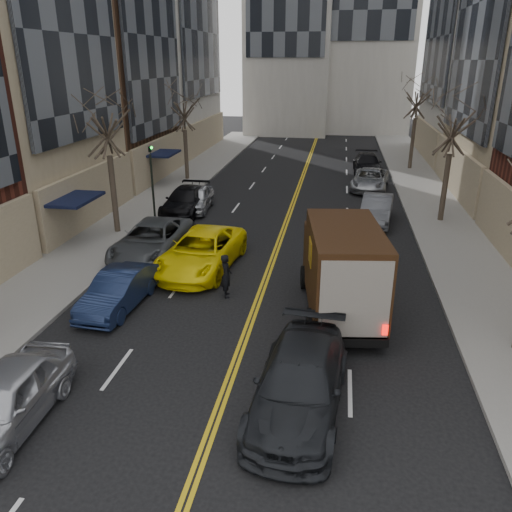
# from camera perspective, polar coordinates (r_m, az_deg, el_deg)

# --- Properties ---
(sidewalk_left) EXTENTS (4.00, 66.00, 0.15)m
(sidewalk_left) POSITION_cam_1_polar(r_m,az_deg,el_deg) (34.31, -11.07, 6.43)
(sidewalk_left) COLOR slate
(sidewalk_left) RESTS_ON ground
(sidewalk_right) EXTENTS (4.00, 66.00, 0.15)m
(sidewalk_right) POSITION_cam_1_polar(r_m,az_deg,el_deg) (32.82, 20.05, 4.82)
(sidewalk_right) COLOR slate
(sidewalk_right) RESTS_ON ground
(tree_lf_mid) EXTENTS (3.20, 3.20, 8.91)m
(tree_lf_mid) POSITION_cam_1_polar(r_m,az_deg,el_deg) (26.76, -16.94, 15.96)
(tree_lf_mid) COLOR #382D23
(tree_lf_mid) RESTS_ON sidewalk_left
(tree_lf_far) EXTENTS (3.20, 3.20, 8.12)m
(tree_lf_far) POSITION_cam_1_polar(r_m,az_deg,el_deg) (38.89, -8.30, 17.25)
(tree_lf_far) COLOR #382D23
(tree_lf_far) RESTS_ON sidewalk_left
(tree_rt_mid) EXTENTS (3.20, 3.20, 8.32)m
(tree_rt_mid) POSITION_cam_1_polar(r_m,az_deg,el_deg) (29.75, 21.83, 15.02)
(tree_rt_mid) COLOR #382D23
(tree_rt_mid) RESTS_ON sidewalk_right
(tree_rt_far) EXTENTS (3.20, 3.20, 9.11)m
(tree_rt_far) POSITION_cam_1_polar(r_m,az_deg,el_deg) (44.48, 18.09, 17.91)
(tree_rt_far) COLOR #382D23
(tree_rt_far) RESTS_ON sidewalk_right
(traffic_signal) EXTENTS (0.29, 0.26, 4.70)m
(traffic_signal) POSITION_cam_1_polar(r_m,az_deg,el_deg) (28.57, -11.82, 9.03)
(traffic_signal) COLOR black
(traffic_signal) RESTS_ON sidewalk_left
(ups_truck) EXTENTS (3.23, 6.56, 3.45)m
(ups_truck) POSITION_cam_1_polar(r_m,az_deg,el_deg) (18.30, 9.75, -1.45)
(ups_truck) COLOR black
(ups_truck) RESTS_ON ground
(observer_sedan) EXTENTS (2.71, 5.76, 1.62)m
(observer_sedan) POSITION_cam_1_polar(r_m,az_deg,el_deg) (13.68, 5.02, -14.23)
(observer_sedan) COLOR black
(observer_sedan) RESTS_ON ground
(taxi) EXTENTS (3.31, 6.25, 1.67)m
(taxi) POSITION_cam_1_polar(r_m,az_deg,el_deg) (22.31, -6.25, 0.53)
(taxi) COLOR #FFE70A
(taxi) RESTS_ON ground
(pedestrian) EXTENTS (0.61, 0.75, 1.77)m
(pedestrian) POSITION_cam_1_polar(r_m,az_deg,el_deg) (19.62, -3.42, -2.26)
(pedestrian) COLOR black
(pedestrian) RESTS_ON ground
(parked_lf_a) EXTENTS (1.99, 4.71, 1.59)m
(parked_lf_a) POSITION_cam_1_polar(r_m,az_deg,el_deg) (14.53, -26.80, -14.50)
(parked_lf_a) COLOR #B7B9C0
(parked_lf_a) RESTS_ON ground
(parked_lf_b) EXTENTS (1.77, 4.38, 1.41)m
(parked_lf_b) POSITION_cam_1_polar(r_m,az_deg,el_deg) (19.48, -15.47, -3.82)
(parked_lf_b) COLOR #121D3A
(parked_lf_b) RESTS_ON ground
(parked_lf_c) EXTENTS (2.78, 5.92, 1.64)m
(parked_lf_c) POSITION_cam_1_polar(r_m,az_deg,el_deg) (24.12, -11.82, 1.77)
(parked_lf_c) COLOR #474B4E
(parked_lf_c) RESTS_ON ground
(parked_lf_d) EXTENTS (2.14, 5.26, 1.53)m
(parked_lf_d) POSITION_cam_1_polar(r_m,az_deg,el_deg) (30.90, -8.06, 6.27)
(parked_lf_d) COLOR black
(parked_lf_d) RESTS_ON ground
(parked_lf_e) EXTENTS (2.01, 4.43, 1.48)m
(parked_lf_e) POSITION_cam_1_polar(r_m,az_deg,el_deg) (31.43, -6.83, 6.55)
(parked_lf_e) COLOR #B9BBC1
(parked_lf_e) RESTS_ON ground
(parked_rt_a) EXTENTS (2.25, 4.89, 1.55)m
(parked_rt_a) POSITION_cam_1_polar(r_m,az_deg,el_deg) (29.57, 13.61, 5.21)
(parked_rt_a) COLOR #4E5056
(parked_rt_a) RESTS_ON ground
(parked_rt_b) EXTENTS (3.09, 5.53, 1.46)m
(parked_rt_b) POSITION_cam_1_polar(r_m,az_deg,el_deg) (37.32, 12.90, 8.53)
(parked_rt_b) COLOR #A0A3A8
(parked_rt_b) RESTS_ON ground
(parked_rt_c) EXTENTS (2.27, 5.45, 1.57)m
(parked_rt_c) POSITION_cam_1_polar(r_m,az_deg,el_deg) (42.71, 12.60, 10.23)
(parked_rt_c) COLOR black
(parked_rt_c) RESTS_ON ground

